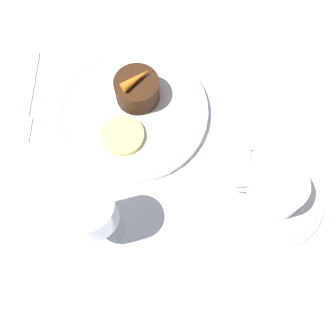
{
  "coord_description": "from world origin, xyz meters",
  "views": [
    {
      "loc": [
        -0.1,
        0.27,
        0.59
      ],
      "look_at": [
        -0.09,
        0.05,
        0.04
      ],
      "focal_mm": 42.0,
      "sensor_mm": 36.0,
      "label": 1
    }
  ],
  "objects_px": {
    "dinner_plate": "(132,111)",
    "dessert_cake": "(137,90)",
    "coffee_cup": "(276,189)",
    "fork": "(28,106)",
    "wine_glass": "(92,212)"
  },
  "relations": [
    {
      "from": "dinner_plate",
      "to": "dessert_cake",
      "type": "height_order",
      "value": "dessert_cake"
    },
    {
      "from": "coffee_cup",
      "to": "fork",
      "type": "height_order",
      "value": "coffee_cup"
    },
    {
      "from": "fork",
      "to": "dessert_cake",
      "type": "relative_size",
      "value": 2.47
    },
    {
      "from": "dinner_plate",
      "to": "fork",
      "type": "xyz_separation_m",
      "value": [
        0.18,
        0.0,
        -0.01
      ]
    },
    {
      "from": "fork",
      "to": "wine_glass",
      "type": "bearing_deg",
      "value": 128.21
    },
    {
      "from": "coffee_cup",
      "to": "dessert_cake",
      "type": "xyz_separation_m",
      "value": [
        0.22,
        -0.16,
        -0.0
      ]
    },
    {
      "from": "dinner_plate",
      "to": "fork",
      "type": "bearing_deg",
      "value": 0.58
    },
    {
      "from": "coffee_cup",
      "to": "fork",
      "type": "relative_size",
      "value": 0.6
    },
    {
      "from": "dinner_plate",
      "to": "wine_glass",
      "type": "relative_size",
      "value": 2.09
    },
    {
      "from": "coffee_cup",
      "to": "fork",
      "type": "xyz_separation_m",
      "value": [
        0.41,
        -0.13,
        -0.04
      ]
    },
    {
      "from": "wine_glass",
      "to": "fork",
      "type": "distance_m",
      "value": 0.26
    },
    {
      "from": "dessert_cake",
      "to": "fork",
      "type": "bearing_deg",
      "value": 8.17
    },
    {
      "from": "coffee_cup",
      "to": "dessert_cake",
      "type": "relative_size",
      "value": 1.47
    },
    {
      "from": "fork",
      "to": "dessert_cake",
      "type": "bearing_deg",
      "value": -171.83
    },
    {
      "from": "fork",
      "to": "dinner_plate",
      "type": "bearing_deg",
      "value": -179.42
    }
  ]
}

